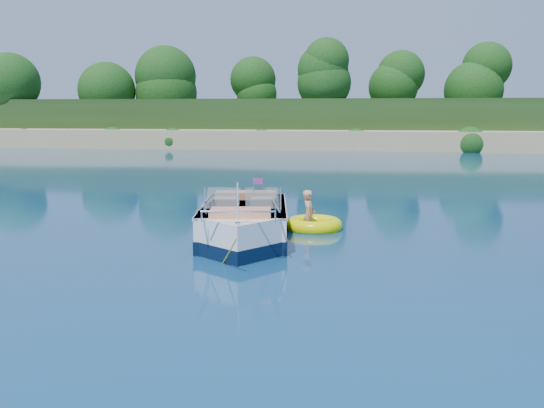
# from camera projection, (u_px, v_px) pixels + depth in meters

# --- Properties ---
(ground) EXTENTS (160.00, 160.00, 0.00)m
(ground) POSITION_uv_depth(u_px,v_px,m) (334.00, 266.00, 12.11)
(ground) COLOR #0A264C
(ground) RESTS_ON ground
(shoreline) EXTENTS (170.00, 59.00, 6.00)m
(shoreline) POSITION_uv_depth(u_px,v_px,m) (363.00, 127.00, 74.20)
(shoreline) COLOR tan
(shoreline) RESTS_ON ground
(treeline) EXTENTS (150.00, 7.12, 8.19)m
(treeline) POSITION_uv_depth(u_px,v_px,m) (363.00, 81.00, 51.28)
(treeline) COLOR #2F200F
(treeline) RESTS_ON ground
(motorboat) EXTENTS (2.57, 5.63, 1.88)m
(motorboat) POSITION_uv_depth(u_px,v_px,m) (244.00, 226.00, 14.35)
(motorboat) COLOR white
(motorboat) RESTS_ON ground
(tow_tube) EXTENTS (1.64, 1.64, 0.40)m
(tow_tube) POSITION_uv_depth(u_px,v_px,m) (314.00, 225.00, 15.88)
(tow_tube) COLOR #F5F300
(tow_tube) RESTS_ON ground
(boy) EXTENTS (0.36, 0.74, 1.42)m
(boy) POSITION_uv_depth(u_px,v_px,m) (309.00, 229.00, 15.91)
(boy) COLOR tan
(boy) RESTS_ON ground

